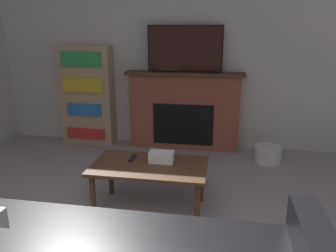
{
  "coord_description": "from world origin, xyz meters",
  "views": [
    {
      "loc": [
        0.44,
        -0.53,
        1.61
      ],
      "look_at": [
        -0.08,
        2.51,
        0.69
      ],
      "focal_mm": 35.0,
      "sensor_mm": 36.0,
      "label": 1
    }
  ],
  "objects_px": {
    "fireplace": "(184,110)",
    "bookshelf": "(87,96)",
    "coffee_table": "(149,170)",
    "tv": "(185,49)",
    "storage_basket": "(268,154)"
  },
  "relations": [
    {
      "from": "coffee_table",
      "to": "bookshelf",
      "type": "height_order",
      "value": "bookshelf"
    },
    {
      "from": "tv",
      "to": "coffee_table",
      "type": "xyz_separation_m",
      "value": [
        -0.1,
        -1.68,
        -0.96
      ]
    },
    {
      "from": "tv",
      "to": "bookshelf",
      "type": "distance_m",
      "value": 1.53
    },
    {
      "from": "fireplace",
      "to": "storage_basket",
      "type": "bearing_deg",
      "value": -18.88
    },
    {
      "from": "bookshelf",
      "to": "storage_basket",
      "type": "height_order",
      "value": "bookshelf"
    },
    {
      "from": "fireplace",
      "to": "coffee_table",
      "type": "height_order",
      "value": "fireplace"
    },
    {
      "from": "tv",
      "to": "coffee_table",
      "type": "relative_size",
      "value": 0.96
    },
    {
      "from": "tv",
      "to": "bookshelf",
      "type": "xyz_separation_m",
      "value": [
        -1.38,
        -0.0,
        -0.66
      ]
    },
    {
      "from": "storage_basket",
      "to": "coffee_table",
      "type": "bearing_deg",
      "value": -132.29
    },
    {
      "from": "fireplace",
      "to": "coffee_table",
      "type": "distance_m",
      "value": 1.71
    },
    {
      "from": "coffee_table",
      "to": "bookshelf",
      "type": "distance_m",
      "value": 2.13
    },
    {
      "from": "fireplace",
      "to": "bookshelf",
      "type": "distance_m",
      "value": 1.39
    },
    {
      "from": "fireplace",
      "to": "bookshelf",
      "type": "xyz_separation_m",
      "value": [
        -1.38,
        -0.02,
        0.16
      ]
    },
    {
      "from": "tv",
      "to": "storage_basket",
      "type": "bearing_deg",
      "value": -17.96
    },
    {
      "from": "coffee_table",
      "to": "storage_basket",
      "type": "distance_m",
      "value": 1.81
    }
  ]
}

